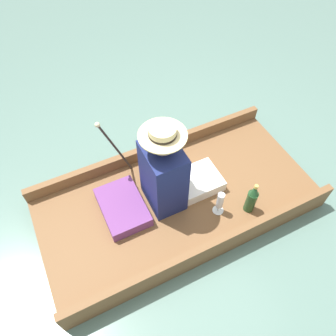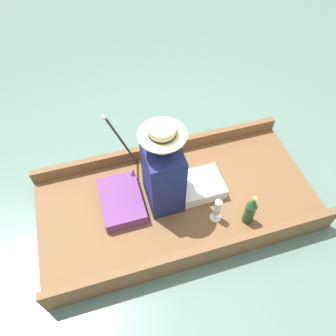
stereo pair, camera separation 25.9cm
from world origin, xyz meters
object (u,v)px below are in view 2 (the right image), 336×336
(teddy_bear, at_px, (157,160))
(champagne_bottle, at_px, (250,210))
(wine_glass, at_px, (217,209))
(walking_cane, at_px, (119,137))
(seated_person, at_px, (169,173))

(teddy_bear, distance_m, champagne_bottle, 0.93)
(wine_glass, bearing_deg, walking_cane, -140.35)
(seated_person, distance_m, champagne_bottle, 0.72)
(teddy_bear, bearing_deg, seated_person, 4.08)
(champagne_bottle, bearing_deg, walking_cane, -134.41)
(seated_person, relative_size, walking_cane, 1.28)
(seated_person, relative_size, teddy_bear, 2.65)
(seated_person, height_order, champagne_bottle, seated_person)
(seated_person, relative_size, champagne_bottle, 2.55)
(teddy_bear, bearing_deg, wine_glass, 28.28)
(seated_person, height_order, wine_glass, seated_person)
(teddy_bear, bearing_deg, champagne_bottle, 38.83)
(seated_person, xyz_separation_m, teddy_bear, (-0.31, -0.02, -0.19))
(wine_glass, height_order, champagne_bottle, champagne_bottle)
(seated_person, bearing_deg, walking_cane, -135.37)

